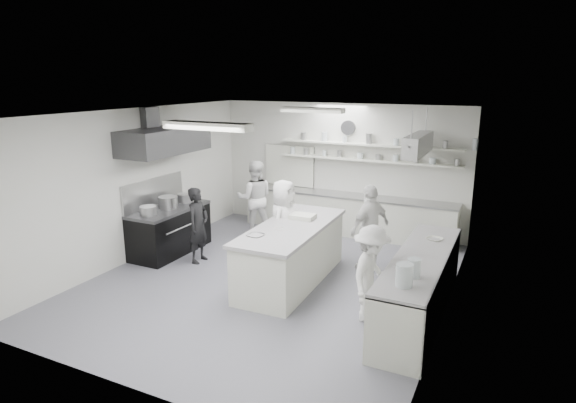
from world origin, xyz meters
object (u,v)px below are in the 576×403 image
at_px(stove, 170,231).
at_px(back_counter, 346,214).
at_px(prep_island, 291,255).
at_px(cook_back, 255,198).
at_px(right_counter, 419,287).
at_px(cook_stove, 198,225).

relative_size(stove, back_counter, 0.36).
height_order(prep_island, cook_back, cook_back).
relative_size(right_counter, prep_island, 1.22).
distance_m(back_counter, cook_stove, 3.62).
bearing_deg(prep_island, back_counter, 89.02).
xyz_separation_m(back_counter, prep_island, (0.03, -3.05, 0.04)).
distance_m(back_counter, prep_island, 3.05).
bearing_deg(back_counter, cook_back, -152.53).
relative_size(prep_island, cook_stove, 1.80).
bearing_deg(cook_back, back_counter, 176.41).
bearing_deg(cook_stove, back_counter, -35.67).
bearing_deg(back_counter, prep_island, -89.47).
bearing_deg(right_counter, stove, 173.48).
height_order(stove, cook_stove, cook_stove).
bearing_deg(right_counter, cook_stove, 174.52).
height_order(prep_island, cook_stove, cook_stove).
bearing_deg(stove, prep_island, -4.91).
distance_m(stove, cook_back, 2.12).
bearing_deg(prep_island, stove, 173.58).
height_order(cook_stove, cook_back, cook_back).
relative_size(right_counter, cook_back, 1.90).
relative_size(back_counter, prep_island, 1.85).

